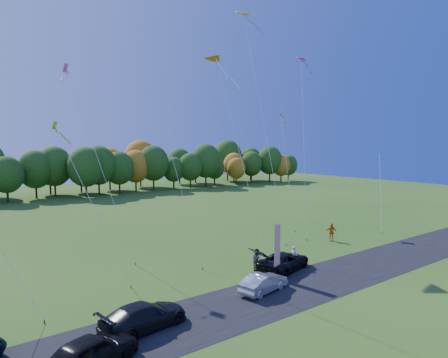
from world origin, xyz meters
TOP-DOWN VIEW (x-y plane):
  - ground at (0.00, 0.00)m, footprint 160.00×160.00m
  - asphalt_strip at (0.00, -4.00)m, footprint 90.00×6.00m
  - tree_line at (0.00, 55.00)m, footprint 116.00×12.00m
  - black_suv at (1.12, -0.59)m, footprint 5.79×3.83m
  - silver_sedan at (-3.44, -3.15)m, footprint 4.21×2.15m
  - dark_truck_a at (-12.50, -3.28)m, footprint 5.38×2.82m
  - dark_truck_b at (-16.15, -5.42)m, footprint 5.04×3.34m
  - person_tailgate_a at (2.28, -0.64)m, footprint 0.48×0.69m
  - person_tailgate_b at (-0.91, 0.41)m, footprint 0.87×1.03m
  - person_east at (11.95, 3.18)m, footprint 1.14×1.09m
  - feather_flag at (-0.96, -1.90)m, footprint 0.57×0.07m
  - kite_delta_blue at (-5.99, 8.27)m, footprint 5.20×10.70m
  - kite_parafoil_orange at (9.49, 11.36)m, footprint 7.18×13.90m
  - kite_delta_red at (2.61, 7.26)m, footprint 2.85×10.78m
  - kite_parafoil_rainbow at (12.47, 7.65)m, footprint 6.27×6.12m
  - kite_diamond_yellow at (-12.03, 6.47)m, footprint 3.59×7.52m
  - kite_diamond_green at (-18.53, 2.73)m, footprint 4.05×4.47m
  - kite_diamond_white at (13.55, 11.24)m, footprint 3.97×6.68m
  - kite_diamond_pink at (-9.49, 11.74)m, footprint 3.68×8.37m
  - kite_diamond_blue_low at (22.36, 4.10)m, footprint 5.94×4.48m

SIDE VIEW (x-z plane):
  - ground at x=0.00m, z-range 0.00..0.00m
  - tree_line at x=0.00m, z-range -5.00..5.00m
  - asphalt_strip at x=0.00m, z-range 0.00..0.01m
  - silver_sedan at x=-3.44m, z-range 0.00..1.32m
  - black_suv at x=1.12m, z-range 0.00..1.48m
  - dark_truck_a at x=-12.50m, z-range 0.00..1.49m
  - dark_truck_b at x=-16.15m, z-range 0.00..1.59m
  - person_tailgate_a at x=2.28m, z-range 0.00..1.81m
  - person_tailgate_b at x=-0.91m, z-range 0.00..1.85m
  - person_east at x=11.95m, z-range 0.00..1.90m
  - feather_flag at x=-0.96m, z-range 0.49..4.81m
  - kite_diamond_green at x=-18.53m, z-range -0.20..8.58m
  - kite_diamond_blue_low at x=22.36m, z-range -0.18..9.00m
  - kite_diamond_yellow at x=-12.03m, z-range -0.20..12.07m
  - kite_diamond_white at x=13.55m, z-range -0.29..14.67m
  - kite_diamond_pink at x=-9.49m, z-range -0.27..17.62m
  - kite_delta_red at x=2.61m, z-range -0.11..20.50m
  - kite_parafoil_rainbow at x=12.47m, z-range -0.08..20.74m
  - kite_parafoil_orange at x=9.49m, z-range -0.23..27.32m
  - kite_delta_blue at x=-5.99m, z-range -0.40..31.39m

